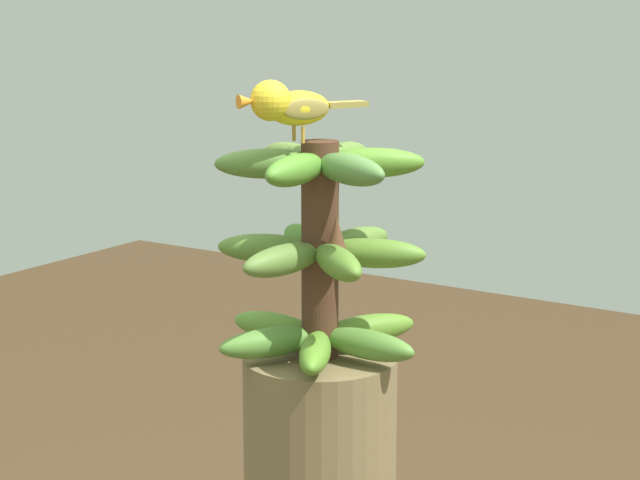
% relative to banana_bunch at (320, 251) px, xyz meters
% --- Properties ---
extents(banana_bunch, '(0.31, 0.30, 0.31)m').
position_rel_banana_bunch_xyz_m(banana_bunch, '(0.00, 0.00, 0.00)').
color(banana_bunch, '#4C2D1E').
rests_on(banana_bunch, banana_tree).
extents(perched_bird, '(0.11, 0.18, 0.09)m').
position_rel_banana_bunch_xyz_m(perched_bird, '(0.03, 0.04, 0.21)').
color(perched_bird, '#C68933').
rests_on(perched_bird, banana_bunch).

